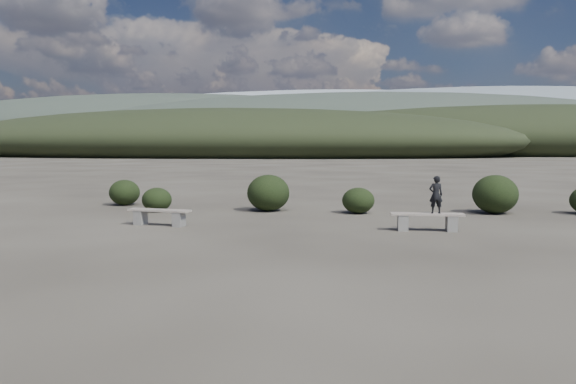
# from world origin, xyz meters

# --- Properties ---
(ground) EXTENTS (1200.00, 1200.00, 0.00)m
(ground) POSITION_xyz_m (0.00, 0.00, 0.00)
(ground) COLOR #322D26
(ground) RESTS_ON ground
(bench_left) EXTENTS (1.91, 0.70, 0.47)m
(bench_left) POSITION_xyz_m (-4.47, 4.55, 0.28)
(bench_left) COLOR slate
(bench_left) RESTS_ON ground
(bench_right) EXTENTS (1.94, 0.45, 0.48)m
(bench_right) POSITION_xyz_m (3.01, 4.52, 0.29)
(bench_right) COLOR slate
(bench_right) RESTS_ON ground
(seated_person) EXTENTS (0.40, 0.29, 1.01)m
(seated_person) POSITION_xyz_m (3.23, 4.52, 0.98)
(seated_person) COLOR black
(seated_person) RESTS_ON bench_right
(shrub_a) EXTENTS (1.02, 1.02, 0.83)m
(shrub_a) POSITION_xyz_m (-5.73, 7.70, 0.42)
(shrub_a) COLOR black
(shrub_a) RESTS_ON ground
(shrub_b) EXTENTS (1.48, 1.48, 1.27)m
(shrub_b) POSITION_xyz_m (-1.95, 8.39, 0.63)
(shrub_b) COLOR black
(shrub_b) RESTS_ON ground
(shrub_c) EXTENTS (1.09, 1.09, 0.87)m
(shrub_c) POSITION_xyz_m (1.15, 8.12, 0.44)
(shrub_c) COLOR black
(shrub_c) RESTS_ON ground
(shrub_d) EXTENTS (1.49, 1.49, 1.30)m
(shrub_d) POSITION_xyz_m (5.70, 8.68, 0.65)
(shrub_d) COLOR black
(shrub_d) RESTS_ON ground
(shrub_f) EXTENTS (1.15, 1.15, 0.97)m
(shrub_f) POSITION_xyz_m (-7.70, 9.51, 0.49)
(shrub_f) COLOR black
(shrub_f) RESTS_ON ground
(mountain_ridges) EXTENTS (500.00, 400.00, 56.00)m
(mountain_ridges) POSITION_xyz_m (-7.48, 339.06, 10.84)
(mountain_ridges) COLOR black
(mountain_ridges) RESTS_ON ground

